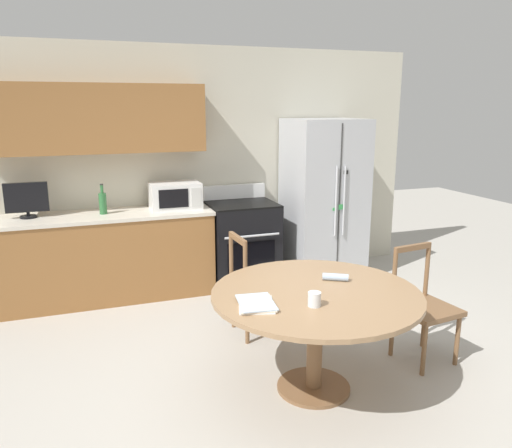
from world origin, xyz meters
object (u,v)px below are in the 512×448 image
(candle_glass, at_px, (314,300))
(oven_range, at_px, (242,242))
(microwave, at_px, (175,195))
(dining_chair_far, at_px, (255,286))
(dining_chair_right, at_px, (423,307))
(countertop_tv, at_px, (27,199))
(counter_bottle, at_px, (103,203))
(refrigerator, at_px, (323,199))

(candle_glass, bearing_deg, oven_range, 82.37)
(microwave, bearing_deg, oven_range, -4.90)
(oven_range, relative_size, dining_chair_far, 1.20)
(microwave, distance_m, dining_chair_right, 2.75)
(countertop_tv, xyz_separation_m, candle_glass, (1.83, -2.57, -0.31))
(countertop_tv, bearing_deg, microwave, -0.63)
(countertop_tv, height_order, dining_chair_right, countertop_tv)
(counter_bottle, distance_m, candle_glass, 2.76)
(microwave, bearing_deg, countertop_tv, 179.37)
(microwave, height_order, counter_bottle, counter_bottle)
(refrigerator, distance_m, oven_range, 1.07)
(counter_bottle, bearing_deg, refrigerator, -1.69)
(oven_range, height_order, candle_glass, oven_range)
(countertop_tv, xyz_separation_m, dining_chair_far, (1.87, -1.35, -0.65))
(candle_glass, bearing_deg, countertop_tv, 125.45)
(dining_chair_far, bearing_deg, refrigerator, 131.06)
(refrigerator, xyz_separation_m, candle_glass, (-1.31, -2.43, -0.13))
(microwave, xyz_separation_m, countertop_tv, (-1.44, 0.02, 0.05))
(microwave, distance_m, candle_glass, 2.60)
(refrigerator, distance_m, microwave, 1.71)
(oven_range, distance_m, countertop_tv, 2.25)
(refrigerator, bearing_deg, countertop_tv, 177.53)
(microwave, height_order, candle_glass, microwave)
(refrigerator, xyz_separation_m, countertop_tv, (-3.14, 0.14, 0.18))
(dining_chair_right, bearing_deg, countertop_tv, -44.31)
(refrigerator, bearing_deg, oven_range, 176.62)
(microwave, distance_m, dining_chair_far, 1.53)
(refrigerator, relative_size, countertop_tv, 4.61)
(dining_chair_right, xyz_separation_m, candle_glass, (-1.12, -0.33, 0.34))
(refrigerator, bearing_deg, microwave, 175.97)
(oven_range, distance_m, counter_bottle, 1.56)
(dining_chair_right, xyz_separation_m, dining_chair_far, (-1.08, 0.89, 0.00))
(countertop_tv, bearing_deg, oven_range, -2.06)
(refrigerator, xyz_separation_m, dining_chair_far, (-1.27, -1.21, -0.48))
(refrigerator, bearing_deg, counter_bottle, 178.31)
(dining_chair_far, bearing_deg, candle_glass, -4.49)
(microwave, height_order, dining_chair_far, microwave)
(refrigerator, height_order, counter_bottle, refrigerator)
(oven_range, bearing_deg, candle_glass, -97.63)
(refrigerator, relative_size, microwave, 3.48)
(counter_bottle, height_order, candle_glass, counter_bottle)
(oven_range, bearing_deg, microwave, 175.10)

